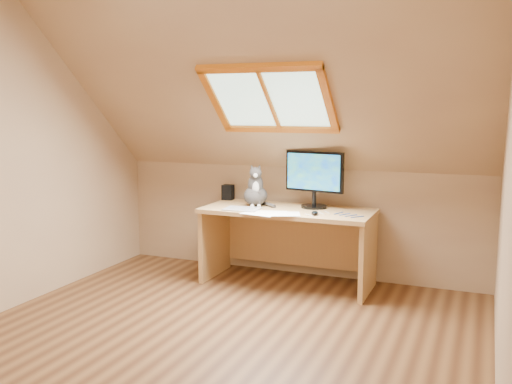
% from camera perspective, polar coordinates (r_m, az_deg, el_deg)
% --- Properties ---
extents(ground, '(3.50, 3.50, 0.00)m').
position_cam_1_polar(ground, '(3.96, -4.30, -14.67)').
color(ground, brown).
rests_on(ground, ground).
extents(room_shell, '(3.52, 3.52, 2.41)m').
position_cam_1_polar(room_shell, '(3.56, -5.23, 6.41)').
color(room_shell, tan).
rests_on(room_shell, ground).
extents(desk, '(1.49, 0.65, 0.68)m').
position_cam_1_polar(desk, '(5.08, 3.42, -3.94)').
color(desk, tan).
rests_on(desk, ground).
extents(monitor, '(0.54, 0.23, 0.50)m').
position_cam_1_polar(monitor, '(5.00, 5.85, 1.64)').
color(monitor, black).
rests_on(monitor, desk).
extents(cat, '(0.29, 0.31, 0.38)m').
position_cam_1_polar(cat, '(5.10, -0.04, 0.13)').
color(cat, '#46423E').
rests_on(cat, desk).
extents(desk_speaker, '(0.11, 0.11, 0.14)m').
position_cam_1_polar(desk_speaker, '(5.45, -2.82, -0.03)').
color(desk_speaker, black).
rests_on(desk_speaker, desk).
extents(graphics_tablet, '(0.31, 0.23, 0.01)m').
position_cam_1_polar(graphics_tablet, '(4.92, -1.41, -1.72)').
color(graphics_tablet, '#B2B2B7').
rests_on(graphics_tablet, desk).
extents(mouse, '(0.07, 0.11, 0.03)m').
position_cam_1_polar(mouse, '(4.71, 5.90, -2.11)').
color(mouse, black).
rests_on(mouse, desk).
extents(papers, '(0.35, 0.30, 0.01)m').
position_cam_1_polar(papers, '(4.75, 1.77, -2.15)').
color(papers, white).
rests_on(papers, desk).
extents(cables, '(0.51, 0.26, 0.01)m').
position_cam_1_polar(cables, '(4.74, 8.01, -2.24)').
color(cables, silver).
rests_on(cables, desk).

